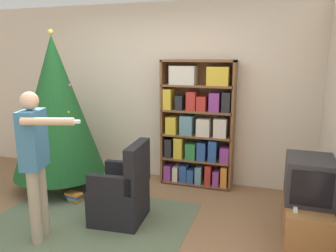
{
  "coord_description": "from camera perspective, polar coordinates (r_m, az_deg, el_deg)",
  "views": [
    {
      "loc": [
        1.69,
        -2.66,
        1.86
      ],
      "look_at": [
        0.53,
        0.87,
        1.05
      ],
      "focal_mm": 35.0,
      "sensor_mm": 36.0,
      "label": 1
    }
  ],
  "objects": [
    {
      "name": "ground_plane",
      "position": [
        3.66,
        -12.98,
        -18.59
      ],
      "size": [
        14.0,
        14.0,
        0.0
      ],
      "primitive_type": "plane",
      "color": "#846042"
    },
    {
      "name": "wall_back",
      "position": [
        4.97,
        -1.86,
        5.82
      ],
      "size": [
        8.0,
        0.1,
        2.6
      ],
      "color": "beige",
      "rests_on": "ground_plane"
    },
    {
      "name": "area_rug",
      "position": [
        3.87,
        -14.62,
        -16.76
      ],
      "size": [
        2.24,
        1.92,
        0.01
      ],
      "color": "#56664C",
      "rests_on": "ground_plane"
    },
    {
      "name": "bookshelf",
      "position": [
        4.64,
        5.12,
        0.11
      ],
      "size": [
        1.02,
        0.28,
        1.79
      ],
      "color": "brown",
      "rests_on": "ground_plane"
    },
    {
      "name": "tv_stand",
      "position": [
        3.68,
        22.78,
        -15.0
      ],
      "size": [
        0.41,
        0.93,
        0.46
      ],
      "color": "#996638",
      "rests_on": "ground_plane"
    },
    {
      "name": "television",
      "position": [
        3.5,
        23.38,
        -8.49
      ],
      "size": [
        0.44,
        0.52,
        0.43
      ],
      "color": "#28282D",
      "rests_on": "tv_stand"
    },
    {
      "name": "game_remote",
      "position": [
        3.31,
        21.29,
        -13.31
      ],
      "size": [
        0.04,
        0.12,
        0.02
      ],
      "color": "white",
      "rests_on": "tv_stand"
    },
    {
      "name": "christmas_tree",
      "position": [
        4.72,
        -18.91,
        3.17
      ],
      "size": [
        1.25,
        1.25,
        2.18
      ],
      "color": "#4C3323",
      "rests_on": "ground_plane"
    },
    {
      "name": "armchair",
      "position": [
        3.81,
        -7.94,
        -11.6
      ],
      "size": [
        0.61,
        0.61,
        0.92
      ],
      "rotation": [
        0.0,
        0.0,
        -1.49
      ],
      "color": "black",
      "rests_on": "ground_plane"
    },
    {
      "name": "standing_person",
      "position": [
        3.48,
        -22.12,
        -4.73
      ],
      "size": [
        0.71,
        0.45,
        1.52
      ],
      "rotation": [
        0.0,
        0.0,
        -1.28
      ],
      "color": "#9E937F",
      "rests_on": "ground_plane"
    },
    {
      "name": "book_pile_near_tree",
      "position": [
        4.5,
        -15.94,
        -11.76
      ],
      "size": [
        0.24,
        0.17,
        0.12
      ],
      "color": "orange",
      "rests_on": "ground_plane"
    }
  ]
}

